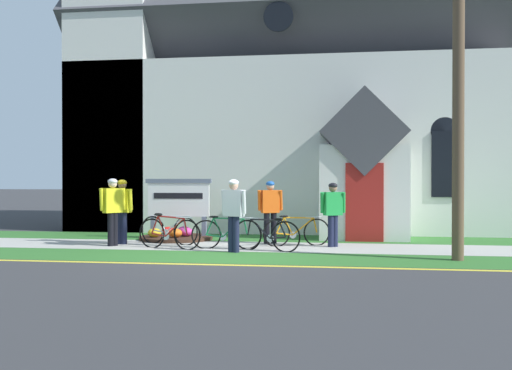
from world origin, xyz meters
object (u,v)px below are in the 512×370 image
Objects in this scene: bicycle_orange at (226,233)px; utility_pole at (453,27)px; bicycle_green at (296,232)px; bicycle_silver at (169,230)px; cyclist_in_blue_jersey at (270,207)px; cyclist_in_orange_jersey at (234,210)px; cyclist_in_white_jersey at (333,210)px; yard_deciduous_tree at (127,117)px; bicycle_black at (169,233)px; church_sign at (178,200)px; bicycle_yellow at (267,235)px; cyclist_in_red_jersey at (113,206)px; cyclist_in_green_jersey at (122,207)px.

bicycle_orange is 0.19× the size of utility_pole.
bicycle_green is 0.98× the size of bicycle_silver.
cyclist_in_orange_jersey is at bearing -108.30° from cyclist_in_blue_jersey.
cyclist_in_white_jersey is at bearing -6.71° from bicycle_green.
bicycle_orange is at bearing 114.41° from cyclist_in_orange_jersey.
bicycle_orange is 1.03× the size of cyclist_in_blue_jersey.
yard_deciduous_tree reaches higher than bicycle_green.
cyclist_in_orange_jersey is (1.67, -0.49, 0.59)m from bicycle_black.
bicycle_silver is (0.12, -1.34, -0.72)m from church_sign.
cyclist_in_white_jersey is at bearing -36.23° from yard_deciduous_tree.
bicycle_black is at bearing -167.35° from cyclist_in_white_jersey.
cyclist_in_blue_jersey is at bearing 31.07° from bicycle_black.
cyclist_in_orange_jersey is (-0.71, -0.39, 0.60)m from bicycle_yellow.
cyclist_in_red_jersey is 8.88m from utility_pole.
cyclist_in_green_jersey is 3.78m from cyclist_in_blue_jersey.
bicycle_yellow is at bearing -86.34° from cyclist_in_blue_jersey.
church_sign is 1.12× the size of bicycle_silver.
church_sign is at bearing 162.13° from cyclist_in_white_jersey.
bicycle_yellow is at bearing -147.45° from cyclist_in_white_jersey.
bicycle_silver reaches higher than bicycle_yellow.
bicycle_green is (3.39, -1.28, -0.73)m from church_sign.
cyclist_in_orange_jersey is 1.96m from cyclist_in_blue_jersey.
bicycle_orange is 0.32× the size of yard_deciduous_tree.
bicycle_orange is 0.99× the size of cyclist_in_red_jersey.
cyclist_in_red_jersey is 3.29m from cyclist_in_orange_jersey.
cyclist_in_orange_jersey is at bearing -132.08° from bicycle_green.
bicycle_yellow is 1.88m from cyclist_in_white_jersey.
bicycle_silver is at bearing 26.69° from cyclist_in_red_jersey.
bicycle_green is at bearing 1.12° from bicycle_silver.
bicycle_yellow is at bearing -2.24° from bicycle_black.
cyclist_in_green_jersey reaches higher than bicycle_yellow.
yard_deciduous_tree reaches higher than cyclist_in_orange_jersey.
bicycle_green is 1.00m from cyclist_in_blue_jersey.
cyclist_in_red_jersey is (-2.90, 0.12, 0.62)m from bicycle_orange.
church_sign is 1.88m from cyclist_in_green_jersey.
church_sign is 2.40m from bicycle_black.
cyclist_in_red_jersey is 1.02× the size of cyclist_in_green_jersey.
bicycle_orange is at bearing -164.44° from cyclist_in_white_jersey.
cyclist_in_orange_jersey is (2.07, -2.74, -0.12)m from church_sign.
church_sign is at bearing 100.07° from bicycle_black.
church_sign is at bearing 130.32° from bicycle_orange.
church_sign reaches higher than bicycle_yellow.
utility_pole reaches higher than cyclist_in_orange_jersey.
bicycle_green is 3.15m from bicycle_black.
church_sign is 1.12× the size of cyclist_in_orange_jersey.
cyclist_in_white_jersey is 0.95× the size of cyclist_in_orange_jersey.
cyclist_in_red_jersey reaches higher than cyclist_in_blue_jersey.
bicycle_yellow is at bearing -119.77° from bicycle_green.
yard_deciduous_tree reaches higher than cyclist_in_white_jersey.
cyclist_in_red_jersey is 3.97m from cyclist_in_blue_jersey.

